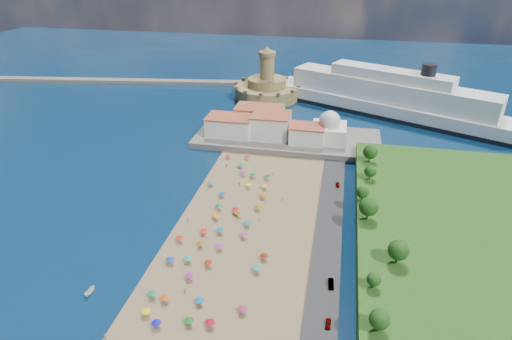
# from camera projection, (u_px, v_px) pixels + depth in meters

# --- Properties ---
(ground) EXTENTS (700.00, 700.00, 0.00)m
(ground) POSITION_uv_depth(u_px,v_px,m) (231.00, 221.00, 150.13)
(ground) COLOR #071938
(ground) RESTS_ON ground
(terrace) EXTENTS (90.00, 36.00, 3.00)m
(terrace) POSITION_uv_depth(u_px,v_px,m) (287.00, 139.00, 211.07)
(terrace) COLOR #59544C
(terrace) RESTS_ON ground
(jetty) EXTENTS (18.00, 70.00, 2.40)m
(jetty) POSITION_uv_depth(u_px,v_px,m) (257.00, 112.00, 245.49)
(jetty) COLOR #59544C
(jetty) RESTS_ON ground
(breakwater) EXTENTS (199.03, 34.77, 2.60)m
(breakwater) POSITION_uv_depth(u_px,v_px,m) (134.00, 81.00, 301.84)
(breakwater) COLOR #59544C
(breakwater) RESTS_ON ground
(waterfront_buildings) EXTENTS (57.00, 29.00, 11.00)m
(waterfront_buildings) POSITION_uv_depth(u_px,v_px,m) (262.00, 124.00, 210.98)
(waterfront_buildings) COLOR silver
(waterfront_buildings) RESTS_ON terrace
(domed_building) EXTENTS (16.00, 16.00, 15.00)m
(domed_building) POSITION_uv_depth(u_px,v_px,m) (329.00, 129.00, 202.34)
(domed_building) COLOR silver
(domed_building) RESTS_ON terrace
(fortress) EXTENTS (40.00, 40.00, 32.40)m
(fortress) POSITION_uv_depth(u_px,v_px,m) (267.00, 88.00, 269.01)
(fortress) COLOR tan
(fortress) RESTS_ON ground
(cruise_ship) EXTENTS (140.75, 79.89, 31.67)m
(cruise_ship) POSITION_uv_depth(u_px,v_px,m) (388.00, 99.00, 241.85)
(cruise_ship) COLOR black
(cruise_ship) RESTS_ON ground
(beach_parasols) EXTENTS (31.74, 117.13, 2.20)m
(beach_parasols) POSITION_uv_depth(u_px,v_px,m) (218.00, 237.00, 138.63)
(beach_parasols) COLOR gray
(beach_parasols) RESTS_ON beach
(beachgoers) EXTENTS (33.95, 95.56, 1.89)m
(beachgoers) POSITION_uv_depth(u_px,v_px,m) (225.00, 219.00, 149.60)
(beachgoers) COLOR tan
(beachgoers) RESTS_ON beach
(moored_boats) EXTENTS (9.04, 26.58, 1.71)m
(moored_boats) POSITION_uv_depth(u_px,v_px,m) (75.00, 328.00, 107.05)
(moored_boats) COLOR white
(moored_boats) RESTS_ON ground
(parked_cars) EXTENTS (1.82, 76.02, 1.39)m
(parked_cars) POSITION_uv_depth(u_px,v_px,m) (333.00, 254.00, 132.20)
(parked_cars) COLOR gray
(parked_cars) RESTS_ON promenade
(hillside_trees) EXTENTS (14.23, 112.85, 8.07)m
(hillside_trees) POSITION_uv_depth(u_px,v_px,m) (375.00, 214.00, 135.76)
(hillside_trees) COLOR #382314
(hillside_trees) RESTS_ON hillside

